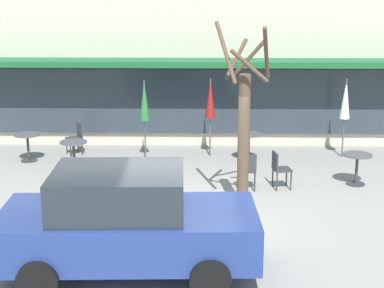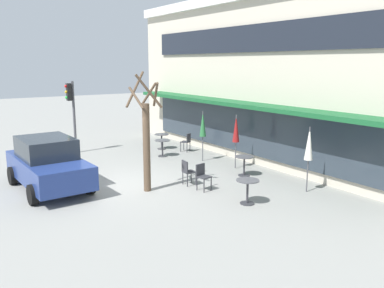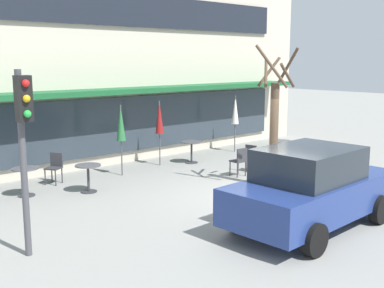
# 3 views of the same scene
# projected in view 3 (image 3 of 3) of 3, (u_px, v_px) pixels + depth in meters

# --- Properties ---
(ground_plane) EXTENTS (80.00, 80.00, 0.00)m
(ground_plane) POSITION_uv_depth(u_px,v_px,m) (259.00, 198.00, 12.55)
(ground_plane) COLOR gray
(building_facade) EXTENTS (18.12, 9.10, 7.23)m
(building_facade) POSITION_uv_depth(u_px,v_px,m) (70.00, 58.00, 19.25)
(building_facade) COLOR beige
(building_facade) RESTS_ON ground
(cafe_table_near_wall) EXTENTS (0.70, 0.70, 0.76)m
(cafe_table_near_wall) POSITION_uv_depth(u_px,v_px,m) (281.00, 148.00, 16.85)
(cafe_table_near_wall) COLOR #333338
(cafe_table_near_wall) RESTS_ON ground
(cafe_table_streetside) EXTENTS (0.70, 0.70, 0.76)m
(cafe_table_streetside) POSITION_uv_depth(u_px,v_px,m) (25.00, 177.00, 12.64)
(cafe_table_streetside) COLOR #333338
(cafe_table_streetside) RESTS_ON ground
(cafe_table_by_tree) EXTENTS (0.70, 0.70, 0.76)m
(cafe_table_by_tree) POSITION_uv_depth(u_px,v_px,m) (192.00, 148.00, 16.71)
(cafe_table_by_tree) COLOR #333338
(cafe_table_by_tree) RESTS_ON ground
(cafe_table_mid_patio) EXTENTS (0.70, 0.70, 0.76)m
(cafe_table_mid_patio) POSITION_uv_depth(u_px,v_px,m) (88.00, 174.00, 13.01)
(cafe_table_mid_patio) COLOR #333338
(cafe_table_mid_patio) RESTS_ON ground
(patio_umbrella_green_folded) EXTENTS (0.28, 0.28, 2.20)m
(patio_umbrella_green_folded) POSITION_uv_depth(u_px,v_px,m) (159.00, 118.00, 16.16)
(patio_umbrella_green_folded) COLOR #4C4C51
(patio_umbrella_green_folded) RESTS_ON ground
(patio_umbrella_cream_folded) EXTENTS (0.28, 0.28, 2.20)m
(patio_umbrella_cream_folded) POSITION_uv_depth(u_px,v_px,m) (235.00, 110.00, 18.59)
(patio_umbrella_cream_folded) COLOR #4C4C51
(patio_umbrella_cream_folded) RESTS_ON ground
(patio_umbrella_corner_open) EXTENTS (0.28, 0.28, 2.20)m
(patio_umbrella_corner_open) POSITION_uv_depth(u_px,v_px,m) (121.00, 124.00, 14.72)
(patio_umbrella_corner_open) COLOR #4C4C51
(patio_umbrella_corner_open) RESTS_ON ground
(cafe_chair_0) EXTENTS (0.55, 0.55, 0.89)m
(cafe_chair_0) POSITION_uv_depth(u_px,v_px,m) (55.00, 166.00, 13.94)
(cafe_chair_0) COLOR #333338
(cafe_chair_0) RESTS_ON ground
(cafe_chair_1) EXTENTS (0.46, 0.46, 0.89)m
(cafe_chair_1) POSITION_uv_depth(u_px,v_px,m) (253.00, 156.00, 15.36)
(cafe_chair_1) COLOR #333338
(cafe_chair_1) RESTS_ON ground
(cafe_chair_2) EXTENTS (0.43, 0.43, 0.89)m
(cafe_chair_2) POSITION_uv_depth(u_px,v_px,m) (240.00, 160.00, 14.79)
(cafe_chair_2) COLOR #333338
(cafe_chair_2) RESTS_ON ground
(parked_sedan) EXTENTS (4.26, 2.14, 1.76)m
(parked_sedan) POSITION_uv_depth(u_px,v_px,m) (311.00, 188.00, 10.18)
(parked_sedan) COLOR navy
(parked_sedan) RESTS_ON ground
(street_tree) EXTENTS (1.15, 1.09, 3.96)m
(street_tree) POSITION_uv_depth(u_px,v_px,m) (274.00, 124.00, 13.34)
(street_tree) COLOR brown
(street_tree) RESTS_ON ground
(traffic_light_pole) EXTENTS (0.26, 0.44, 3.40)m
(traffic_light_pole) POSITION_uv_depth(u_px,v_px,m) (24.00, 133.00, 8.42)
(traffic_light_pole) COLOR #47474C
(traffic_light_pole) RESTS_ON ground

